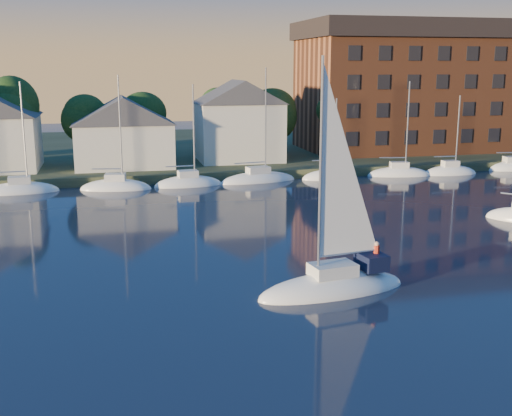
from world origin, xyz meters
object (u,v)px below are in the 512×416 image
object	(u,v)px
clubhouse_centre	(124,131)
hero_sailboat	(335,281)
condo_block	(413,85)
clubhouse_east	(239,120)

from	to	relation	value
clubhouse_centre	hero_sailboat	world-z (taller)	hero_sailboat
hero_sailboat	condo_block	bearing A→B (deg)	-129.00
clubhouse_east	hero_sailboat	distance (m)	45.53
clubhouse_centre	clubhouse_east	xyz separation A→B (m)	(14.00, 2.00, 0.87)
clubhouse_centre	clubhouse_east	bearing A→B (deg)	8.13
condo_block	hero_sailboat	xyz separation A→B (m)	(-29.78, -50.99, -9.20)
clubhouse_centre	hero_sailboat	size ratio (longest dim) A/B	0.82
clubhouse_centre	clubhouse_east	size ratio (longest dim) A/B	1.10
clubhouse_centre	condo_block	world-z (taller)	condo_block
clubhouse_east	condo_block	size ratio (longest dim) A/B	0.34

